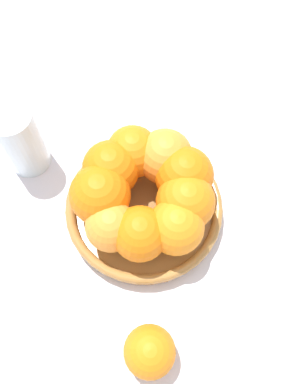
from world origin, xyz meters
name	(u,v)px	position (x,y,z in m)	size (l,w,h in m)	color
ground_plane	(144,211)	(0.00, 0.00, 0.00)	(4.00, 4.00, 0.00)	silver
fruit_bowl	(144,207)	(0.00, 0.00, 0.01)	(0.23, 0.23, 0.03)	#A57238
orange_pile	(145,190)	(0.00, 0.00, 0.07)	(0.20, 0.20, 0.08)	orange
stray_orange	(150,351)	(0.16, -0.12, 0.03)	(0.06, 0.06, 0.06)	orange
drinking_glass	(21,140)	(-0.18, -0.08, 0.06)	(0.06, 0.06, 0.12)	silver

